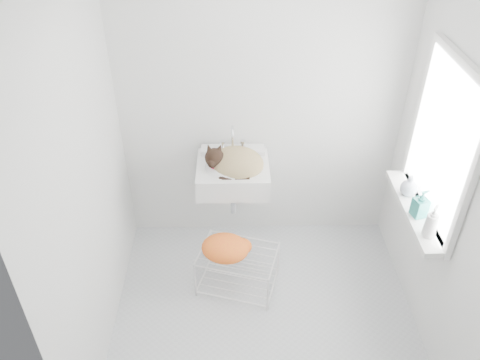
{
  "coord_description": "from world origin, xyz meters",
  "views": [
    {
      "loc": [
        -0.23,
        -2.33,
        2.93
      ],
      "look_at": [
        -0.17,
        0.5,
        0.88
      ],
      "focal_mm": 36.4,
      "sensor_mm": 36.0,
      "label": 1
    }
  ],
  "objects_px": {
    "sink": "(233,165)",
    "bottle_b": "(418,215)",
    "bottle_a": "(428,236)",
    "cat": "(235,162)",
    "bottle_c": "(407,194)",
    "wire_rack": "(238,270)"
  },
  "relations": [
    {
      "from": "wire_rack",
      "to": "bottle_a",
      "type": "relative_size",
      "value": 2.91
    },
    {
      "from": "bottle_c",
      "to": "bottle_b",
      "type": "bearing_deg",
      "value": -90.0
    },
    {
      "from": "bottle_a",
      "to": "bottle_b",
      "type": "xyz_separation_m",
      "value": [
        0.0,
        0.2,
        0.0
      ]
    },
    {
      "from": "cat",
      "to": "bottle_b",
      "type": "xyz_separation_m",
      "value": [
        1.21,
        -0.6,
        -0.04
      ]
    },
    {
      "from": "wire_rack",
      "to": "bottle_c",
      "type": "distance_m",
      "value": 1.38
    },
    {
      "from": "cat",
      "to": "bottle_b",
      "type": "bearing_deg",
      "value": -12.08
    },
    {
      "from": "sink",
      "to": "bottle_a",
      "type": "distance_m",
      "value": 1.47
    },
    {
      "from": "sink",
      "to": "bottle_b",
      "type": "bearing_deg",
      "value": -26.88
    },
    {
      "from": "sink",
      "to": "wire_rack",
      "type": "xyz_separation_m",
      "value": [
        0.03,
        -0.43,
        -0.7
      ]
    },
    {
      "from": "wire_rack",
      "to": "bottle_a",
      "type": "xyz_separation_m",
      "value": [
        1.19,
        -0.39,
        0.7
      ]
    },
    {
      "from": "sink",
      "to": "wire_rack",
      "type": "relative_size",
      "value": 0.98
    },
    {
      "from": "sink",
      "to": "bottle_c",
      "type": "height_order",
      "value": "sink"
    },
    {
      "from": "bottle_b",
      "to": "bottle_a",
      "type": "bearing_deg",
      "value": -90.0
    },
    {
      "from": "cat",
      "to": "bottle_c",
      "type": "relative_size",
      "value": 3.04
    },
    {
      "from": "cat",
      "to": "bottle_a",
      "type": "distance_m",
      "value": 1.45
    },
    {
      "from": "wire_rack",
      "to": "bottle_c",
      "type": "xyz_separation_m",
      "value": [
        1.19,
        0.04,
        0.7
      ]
    },
    {
      "from": "cat",
      "to": "wire_rack",
      "type": "height_order",
      "value": "cat"
    },
    {
      "from": "cat",
      "to": "bottle_c",
      "type": "bearing_deg",
      "value": -2.78
    },
    {
      "from": "sink",
      "to": "cat",
      "type": "distance_m",
      "value": 0.05
    },
    {
      "from": "sink",
      "to": "bottle_b",
      "type": "relative_size",
      "value": 2.8
    },
    {
      "from": "wire_rack",
      "to": "bottle_c",
      "type": "relative_size",
      "value": 3.58
    },
    {
      "from": "cat",
      "to": "wire_rack",
      "type": "bearing_deg",
      "value": -73.29
    }
  ]
}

